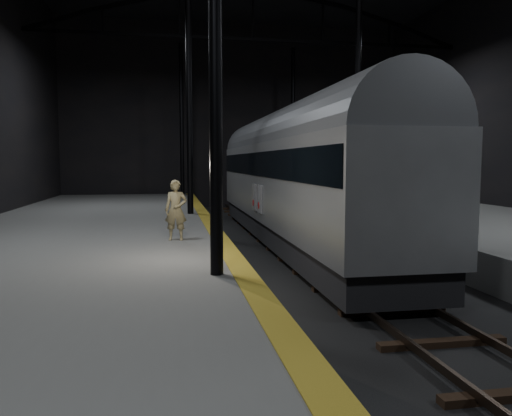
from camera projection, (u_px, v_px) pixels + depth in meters
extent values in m
plane|color=black|center=(332.00, 273.00, 14.72)|extent=(44.00, 44.00, 0.00)
cube|color=#585856|center=(65.00, 265.00, 13.38)|extent=(9.00, 43.80, 1.00)
cube|color=olive|center=(223.00, 242.00, 14.07)|extent=(0.50, 43.80, 0.01)
cube|color=#3F3328|center=(309.00, 268.00, 14.58)|extent=(0.08, 43.00, 0.14)
cube|color=#3F3328|center=(356.00, 266.00, 14.83)|extent=(0.08, 43.00, 0.14)
cube|color=black|center=(332.00, 271.00, 14.72)|extent=(2.40, 42.00, 0.12)
cylinder|color=black|center=(215.00, 19.00, 9.59)|extent=(0.26, 0.26, 10.00)
cylinder|color=black|center=(189.00, 98.00, 21.36)|extent=(0.26, 0.26, 10.00)
cylinder|color=black|center=(357.00, 101.00, 22.67)|extent=(0.26, 0.26, 10.00)
cylinder|color=black|center=(182.00, 120.00, 33.12)|extent=(0.26, 0.26, 10.00)
cylinder|color=black|center=(293.00, 122.00, 34.43)|extent=(0.26, 0.26, 10.00)
cube|color=black|center=(253.00, 39.00, 27.53)|extent=(23.60, 0.15, 0.18)
cube|color=#A3A6AB|center=(292.00, 182.00, 19.33)|extent=(2.83, 19.54, 2.93)
cube|color=black|center=(292.00, 229.00, 19.50)|extent=(2.59, 19.15, 0.83)
cube|color=black|center=(292.00, 164.00, 19.26)|extent=(2.89, 19.24, 0.88)
cylinder|color=slate|center=(292.00, 144.00, 19.19)|extent=(2.78, 19.34, 2.78)
cube|color=black|center=(357.00, 278.00, 12.82)|extent=(1.76, 2.15, 0.34)
cube|color=black|center=(260.00, 218.00, 26.23)|extent=(1.76, 2.15, 0.34)
cube|color=silver|center=(260.00, 199.00, 18.17)|extent=(0.04, 0.73, 1.03)
cube|color=silver|center=(255.00, 197.00, 19.32)|extent=(0.04, 0.73, 1.03)
cylinder|color=#AD1517|center=(259.00, 205.00, 18.36)|extent=(0.03, 0.25, 0.25)
cylinder|color=#AD1517|center=(253.00, 203.00, 19.51)|extent=(0.03, 0.25, 0.25)
imported|color=#97885C|center=(176.00, 210.00, 14.38)|extent=(0.69, 0.50, 1.75)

